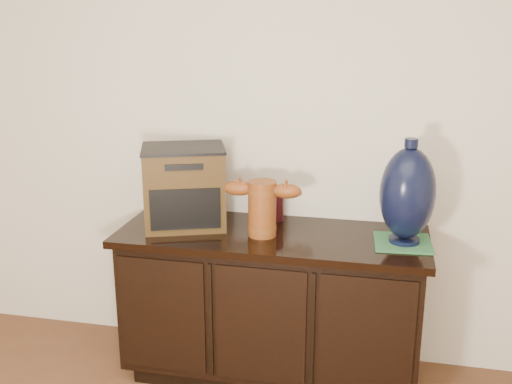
% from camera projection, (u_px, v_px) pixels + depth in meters
% --- Properties ---
extents(sideboard, '(1.46, 0.56, 0.75)m').
position_uv_depth(sideboard, '(271.00, 304.00, 2.93)').
color(sideboard, black).
rests_on(sideboard, ground).
extents(terracotta_vessel, '(0.37, 0.13, 0.26)m').
position_uv_depth(terracotta_vessel, '(262.00, 205.00, 2.75)').
color(terracotta_vessel, brown).
rests_on(terracotta_vessel, sideboard).
extents(tv_radio, '(0.47, 0.43, 0.39)m').
position_uv_depth(tv_radio, '(184.00, 187.00, 2.88)').
color(tv_radio, '#422B10').
rests_on(tv_radio, sideboard).
extents(green_mat, '(0.27, 0.27, 0.01)m').
position_uv_depth(green_mat, '(403.00, 243.00, 2.69)').
color(green_mat, '#316E40').
rests_on(green_mat, sideboard).
extents(lamp_base, '(0.26, 0.26, 0.47)m').
position_uv_depth(lamp_base, '(408.00, 194.00, 2.63)').
color(lamp_base, black).
rests_on(lamp_base, green_mat).
extents(spray_can, '(0.06, 0.06, 0.18)m').
position_uv_depth(spray_can, '(278.00, 203.00, 2.98)').
color(spray_can, '#540E15').
rests_on(spray_can, sideboard).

